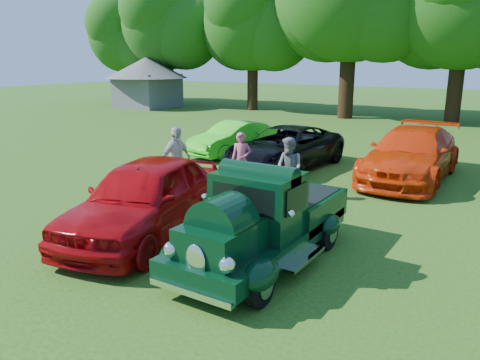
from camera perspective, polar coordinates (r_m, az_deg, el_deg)
The scene contains 10 objects.
ground at distance 8.97m, azimuth -0.58°, elevation -9.90°, with size 120.00×120.00×0.00m, color #224C11.
hero_pickup at distance 8.75m, azimuth 2.92°, elevation -5.17°, with size 2.10×4.51×1.76m.
red_convertible at distance 10.21m, azimuth -11.47°, elevation -2.11°, with size 1.98×4.92×1.68m, color #A2060B.
back_car_lime at distance 18.70m, azimuth -0.79°, elevation 5.09°, with size 1.39×3.99×1.32m, color #31D41C.
back_car_black at distance 16.38m, azimuth 5.51°, elevation 3.93°, with size 2.41×5.24×1.46m, color black.
back_car_orange at distance 15.67m, azimuth 20.16°, elevation 2.96°, with size 2.29×5.63×1.63m, color red.
spectator_pink at distance 13.96m, azimuth 0.16°, elevation 2.51°, with size 0.59×0.39×1.62m, color #C14F6B.
spectator_grey at distance 12.75m, azimuth 6.00°, elevation 1.42°, with size 0.82×0.64×1.69m, color slate.
spectator_white at distance 13.34m, azimuth -7.80°, elevation 2.42°, with size 1.11×0.46×1.90m, color beige.
gazebo at distance 38.44m, azimuth -11.28°, elevation 12.25°, with size 6.40×6.40×3.90m.
Camera 1 is at (4.47, -6.84, 3.70)m, focal length 35.00 mm.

